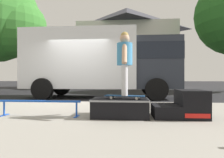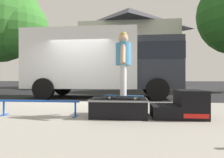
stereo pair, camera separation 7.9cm
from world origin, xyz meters
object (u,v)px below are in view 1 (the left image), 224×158
at_px(skate_box, 120,107).
at_px(grind_rail, 40,104).
at_px(kicker_ramp, 183,106).
at_px(skater_kid, 125,58).
at_px(box_truck, 102,61).
at_px(skateboard, 125,96).

bearing_deg(skate_box, grind_rail, -176.17).
xyz_separation_m(kicker_ramp, skater_kid, (-1.13, -0.06, 0.94)).
bearing_deg(kicker_ramp, skater_kid, -177.15).
height_order(kicker_ramp, skater_kid, skater_kid).
bearing_deg(grind_rail, kicker_ramp, 2.18).
relative_size(skate_box, box_truck, 0.16).
bearing_deg(grind_rail, skate_box, 3.83).
height_order(skateboard, skater_kid, skater_kid).
xyz_separation_m(kicker_ramp, grind_rail, (-2.84, -0.11, 0.03)).
xyz_separation_m(kicker_ramp, skateboard, (-1.13, -0.06, 0.19)).
relative_size(skater_kid, box_truck, 0.18).
bearing_deg(grind_rail, skateboard, 1.73).
relative_size(kicker_ramp, box_truck, 0.14).
distance_m(kicker_ramp, grind_rail, 2.84).
distance_m(kicker_ramp, skateboard, 1.15).
distance_m(grind_rail, skater_kid, 1.93).
relative_size(kicker_ramp, grind_rail, 0.59).
distance_m(grind_rail, box_truck, 5.47).
xyz_separation_m(skate_box, box_truck, (-1.04, 5.17, 1.39)).
distance_m(skate_box, skater_kid, 0.97).
bearing_deg(skater_kid, box_truck, 102.19).
height_order(skate_box, box_truck, box_truck).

